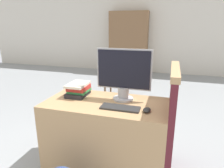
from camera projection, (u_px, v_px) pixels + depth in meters
The scene contains 9 objects.
wall_back at pixel (155, 27), 6.06m from camera, with size 12.00×0.06×2.80m.
desk at pixel (106, 137), 2.00m from camera, with size 1.16×0.60×0.74m.
carrel_divider at pixel (170, 126), 1.82m from camera, with size 0.07×0.70×1.10m.
monitor at pixel (124, 75), 1.89m from camera, with size 0.53×0.20×0.50m.
keyboard at pixel (120, 108), 1.74m from camera, with size 0.34×0.13×0.02m.
mouse at pixel (147, 110), 1.67m from camera, with size 0.06×0.09×0.04m.
book_stack at pixel (78, 89), 2.06m from camera, with size 0.20×0.27×0.13m.
far_chair at pixel (118, 72), 4.00m from camera, with size 0.44×0.44×0.99m.
bookshelf_far at pixel (128, 43), 6.18m from camera, with size 1.18×0.32×1.87m.
Camera 1 is at (0.57, -1.38, 1.44)m, focal length 32.00 mm.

